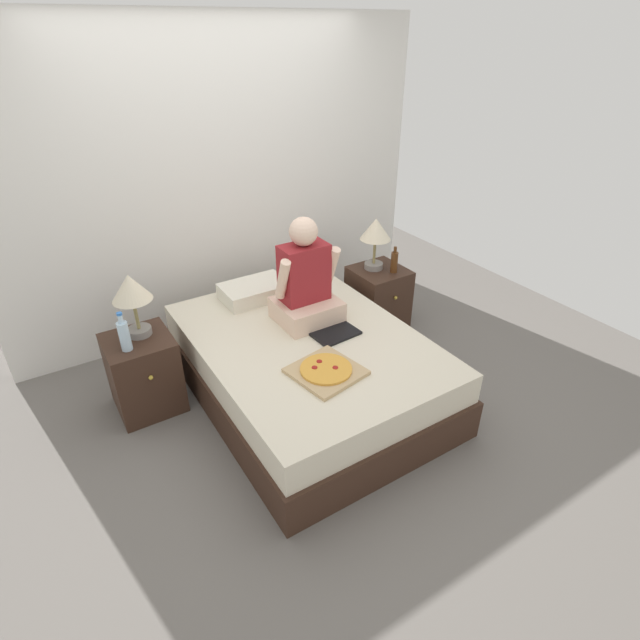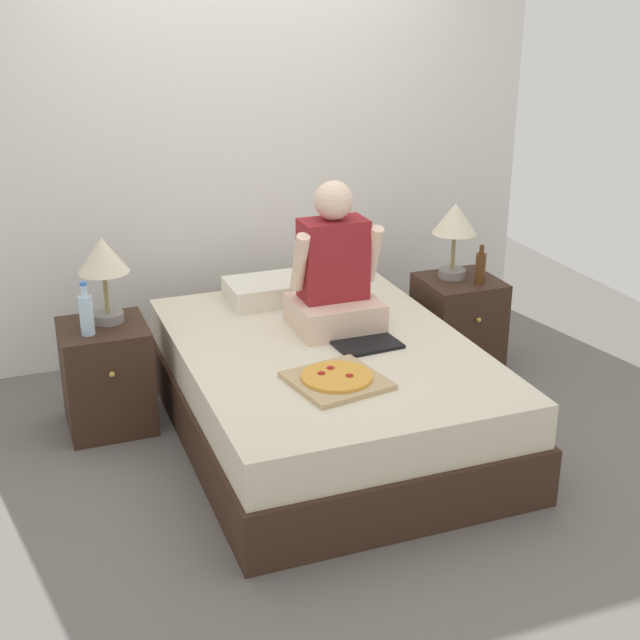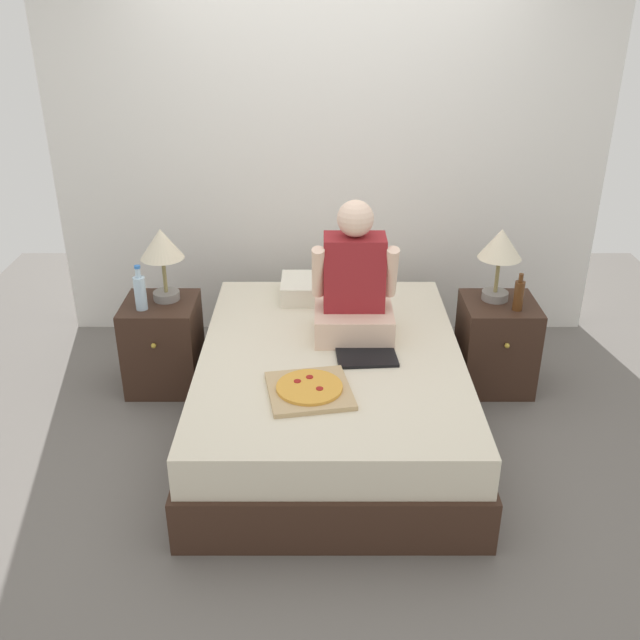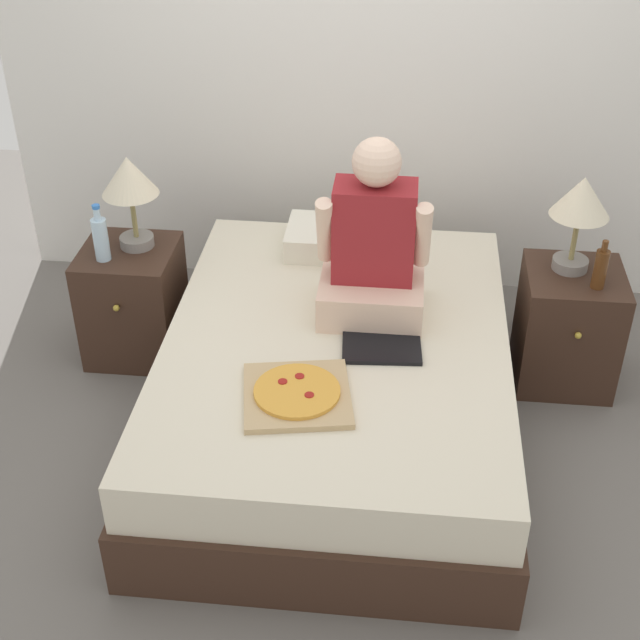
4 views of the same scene
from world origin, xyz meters
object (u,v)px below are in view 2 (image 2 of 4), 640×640
Objects in this scene: bed at (326,391)px; laptop at (361,337)px; lamp_on_left_nightstand at (103,261)px; beer_bottle at (480,267)px; nightstand_left at (107,376)px; person_seated at (334,275)px; water_bottle at (86,314)px; pizza_box at (337,379)px; nightstand_right at (458,324)px; lamp_on_right_nightstand at (455,224)px.

bed is 4.62× the size of laptop.
beer_bottle is (2.11, -0.15, -0.23)m from lamp_on_left_nightstand.
nightstand_left is 1.31× the size of laptop.
water_bottle is at bearing 171.61° from person_seated.
laptop reaches higher than pizza_box.
nightstand_right is 0.61m from lamp_on_right_nightstand.
bed is 0.60m from person_seated.
water_bottle is at bearing 160.04° from bed.
nightstand_right is 1.31× the size of laptop.
lamp_on_left_nightstand is at bearing 180.00° from lamp_on_right_nightstand.
lamp_on_left_nightstand is 0.79× the size of nightstand_right.
pizza_box is (-0.30, -0.42, -0.00)m from laptop.
person_seated is at bearing -8.39° from water_bottle.
water_bottle is (-0.08, -0.09, 0.40)m from nightstand_left.
person_seated is 1.68× the size of pizza_box.
bed is 2.58× the size of person_seated.
person_seated is 0.74m from pizza_box.
pizza_box is at bearing -39.68° from water_bottle.
lamp_on_right_nightstand is (1.01, 0.55, 0.65)m from bed.
laptop is (0.19, -0.01, 0.28)m from bed.
laptop is at bearing -149.22° from nightstand_right.
pizza_box is at bearing -44.96° from nightstand_left.
water_bottle is 2.23m from beer_bottle.
laptop reaches higher than nightstand_right.
person_seated reaches higher than bed.
water_bottle reaches higher than nightstand_left.
laptop is at bearing -22.54° from nightstand_left.
bed is at bearing -120.24° from person_seated.
bed is 7.29× the size of water_bottle.
laptop reaches higher than bed.
nightstand_right is 1.26× the size of lamp_on_right_nightstand.
nightstand_right is at bearing 30.78° from laptop.
lamp_on_left_nightstand reaches higher than pizza_box.
lamp_on_right_nightstand is at bearing 120.93° from nightstand_right.
lamp_on_right_nightstand is at bearing 34.15° from laptop.
bed is at bearing -151.55° from lamp_on_right_nightstand.
beer_bottle is at bearing 34.03° from pizza_box.
bed is at bearing -25.54° from nightstand_left.
pizza_box reaches higher than bed.
lamp_on_left_nightstand is (0.04, 0.05, 0.61)m from nightstand_left.
lamp_on_left_nightstand is 1.00× the size of lamp_on_right_nightstand.
beer_bottle is (0.07, -0.10, 0.38)m from nightstand_right.
nightstand_left is at bearing 135.04° from pizza_box.
lamp_on_left_nightstand is 0.58× the size of person_seated.
bed is 4.33× the size of pizza_box.
beer_bottle is 0.49× the size of pizza_box.
beer_bottle is 0.29× the size of person_seated.
beer_bottle is at bearing -4.08° from lamp_on_left_nightstand.
person_seated is (-0.91, -0.27, 0.51)m from nightstand_right.
lamp_on_right_nightstand is at bearing 41.01° from pizza_box.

